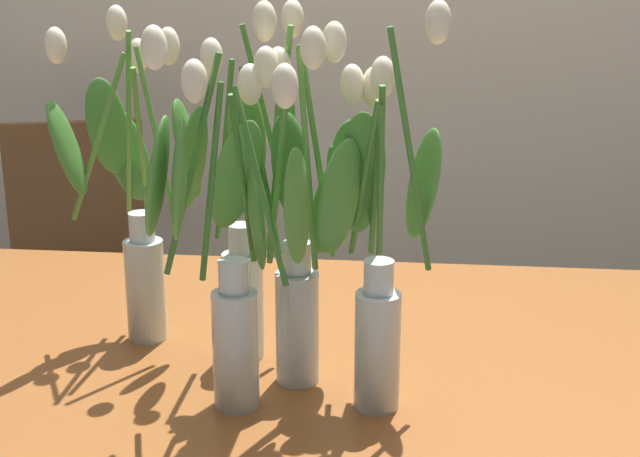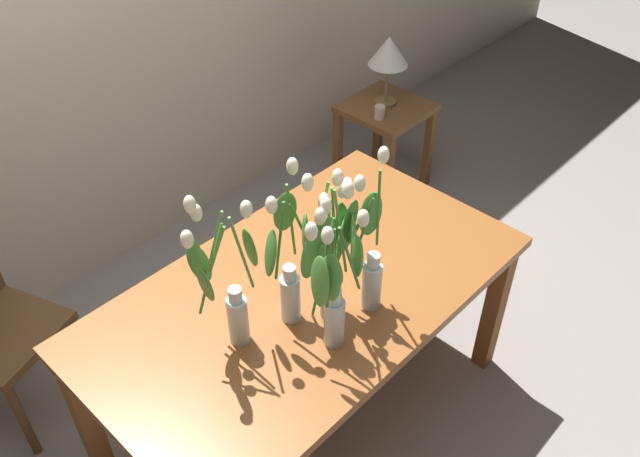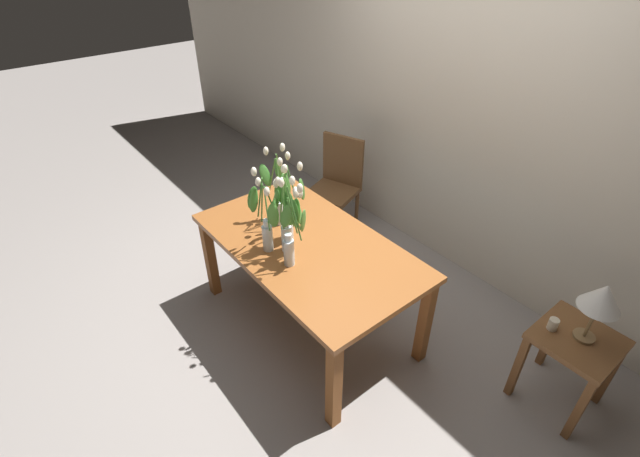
% 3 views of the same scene
% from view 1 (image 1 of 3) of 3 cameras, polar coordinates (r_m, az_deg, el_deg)
% --- Properties ---
extents(dining_table, '(1.60, 0.90, 0.74)m').
position_cam_1_polar(dining_table, '(1.61, 0.34, -10.25)').
color(dining_table, brown).
rests_on(dining_table, ground).
extents(tulip_vase_0, '(0.23, 0.16, 0.59)m').
position_cam_1_polar(tulip_vase_0, '(1.32, 3.53, -1.53)').
color(tulip_vase_0, silver).
rests_on(tulip_vase_0, dining_table).
extents(tulip_vase_1, '(0.23, 0.19, 0.56)m').
position_cam_1_polar(tulip_vase_1, '(1.29, -5.89, -1.78)').
color(tulip_vase_1, silver).
rests_on(tulip_vase_1, dining_table).
extents(tulip_vase_2, '(0.24, 0.22, 0.58)m').
position_cam_1_polar(tulip_vase_2, '(1.46, -4.53, -0.11)').
color(tulip_vase_2, silver).
rests_on(tulip_vase_2, dining_table).
extents(tulip_vase_3, '(0.23, 0.22, 0.58)m').
position_cam_1_polar(tulip_vase_3, '(1.36, -1.52, -0.80)').
color(tulip_vase_3, silver).
rests_on(tulip_vase_3, dining_table).
extents(tulip_vase_4, '(0.26, 0.20, 0.57)m').
position_cam_1_polar(tulip_vase_4, '(1.57, -11.73, 1.44)').
color(tulip_vase_4, silver).
rests_on(tulip_vase_4, dining_table).
extents(dining_chair, '(0.51, 0.51, 0.93)m').
position_cam_1_polar(dining_chair, '(2.71, -14.89, -2.28)').
color(dining_chair, brown).
rests_on(dining_chair, ground).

